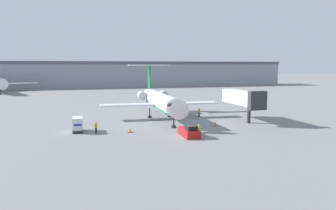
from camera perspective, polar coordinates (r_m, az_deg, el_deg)
ground_plane at (r=49.35m, az=3.36°, el=-5.62°), size 600.00×600.00×0.00m
terminal_building at (r=166.42m, az=-9.96°, el=5.32°), size 180.00×16.80×12.61m
airplane_main at (r=66.40m, az=-1.33°, el=0.81°), size 24.13×28.04×10.84m
pushback_tug at (r=49.81m, az=3.70°, el=-4.69°), size 2.17×4.84×1.85m
luggage_cart at (r=55.07m, az=-15.46°, el=-3.29°), size 1.61×3.43×2.36m
worker_near_tug at (r=50.40m, az=5.39°, el=-4.28°), size 0.40×0.25×1.79m
worker_by_wing at (r=68.74m, az=5.43°, el=-1.27°), size 0.40×0.25×1.79m
worker_on_apron at (r=53.22m, az=-12.44°, el=-3.82°), size 0.40×0.25×1.77m
traffic_cone_left at (r=52.98m, az=-6.67°, el=-4.40°), size 0.72×0.72×0.72m
traffic_cone_right at (r=58.72m, az=8.30°, el=-3.26°), size 0.54×0.54×0.82m
jet_bridge at (r=64.61m, az=12.92°, el=1.19°), size 3.20×12.47×6.19m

